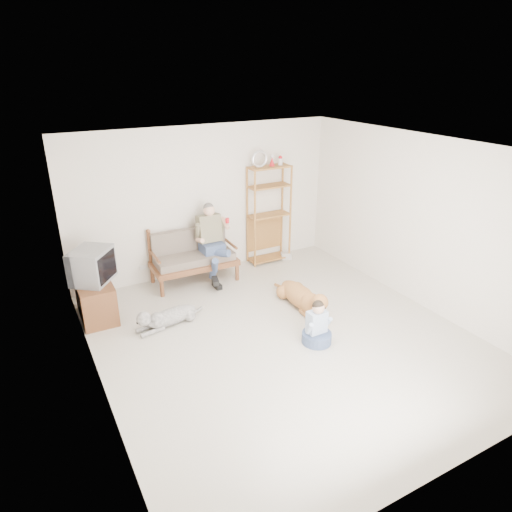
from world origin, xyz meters
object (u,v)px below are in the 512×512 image
loveseat (193,255)px  tv_stand (95,300)px  golden_retriever (304,298)px  etagere (269,214)px

loveseat → tv_stand: 1.89m
golden_retriever → etagere: bearing=79.0°
tv_stand → golden_retriever: (2.97, -1.31, -0.11)m
tv_stand → golden_retriever: tv_stand is taller
loveseat → etagere: size_ratio=0.69×
etagere → tv_stand: bearing=-169.3°
loveseat → golden_retriever: bearing=-56.1°
loveseat → golden_retriever: (1.16, -1.84, -0.30)m
loveseat → etagere: etagere is taller
etagere → golden_retriever: etagere is taller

